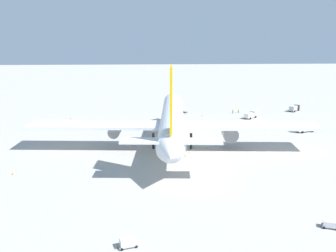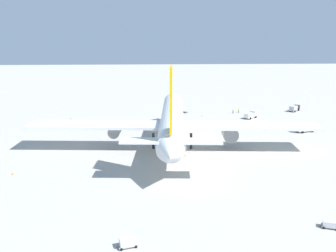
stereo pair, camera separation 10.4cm
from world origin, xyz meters
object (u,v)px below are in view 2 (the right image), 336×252
object	(u,v)px
airliner	(173,121)
traffic_cone_1	(71,118)
ground_worker_1	(306,125)
traffic_cone_4	(185,114)
service_truck_0	(294,108)
traffic_cone_0	(202,115)
service_truck_2	(305,127)
baggage_cart_0	(128,242)
ground_worker_2	(233,111)
traffic_cone_3	(12,173)
ground_worker_3	(285,124)
baggage_cart_1	(184,112)
service_truck_1	(251,115)
ground_worker_4	(239,111)
baggage_cart_2	(330,224)

from	to	relation	value
airliner	traffic_cone_1	world-z (taller)	airliner
ground_worker_1	traffic_cone_4	bearing A→B (deg)	58.58
airliner	ground_worker_1	world-z (taller)	airliner
service_truck_0	traffic_cone_0	world-z (taller)	service_truck_0
service_truck_2	baggage_cart_0	size ratio (longest dim) A/B	1.89
ground_worker_1	ground_worker_2	size ratio (longest dim) A/B	1.02
baggage_cart_0	traffic_cone_3	size ratio (longest dim) A/B	6.46
ground_worker_1	ground_worker_3	size ratio (longest dim) A/B	1.00
baggage_cart_0	service_truck_0	bearing A→B (deg)	-32.80
service_truck_2	baggage_cart_1	world-z (taller)	service_truck_2
service_truck_1	ground_worker_4	bearing A→B (deg)	12.31
baggage_cart_1	baggage_cart_2	world-z (taller)	baggage_cart_2
baggage_cart_1	ground_worker_4	bearing A→B (deg)	-94.40
airliner	traffic_cone_0	world-z (taller)	airliner
airliner	baggage_cart_2	bearing A→B (deg)	-154.20
service_truck_0	traffic_cone_1	distance (m)	89.85
baggage_cart_1	traffic_cone_1	world-z (taller)	traffic_cone_1
airliner	service_truck_2	distance (m)	46.55
service_truck_2	traffic_cone_0	size ratio (longest dim) A/B	12.19
baggage_cart_2	ground_worker_3	xyz separation A→B (m)	(68.66, -17.56, 0.15)
airliner	service_truck_0	world-z (taller)	airliner
baggage_cart_2	service_truck_2	bearing A→B (deg)	-19.10
service_truck_2	baggage_cart_1	distance (m)	49.25
ground_worker_4	traffic_cone_0	world-z (taller)	ground_worker_4
ground_worker_2	ground_worker_1	bearing A→B (deg)	-142.55
service_truck_0	traffic_cone_4	distance (m)	45.79
baggage_cart_2	ground_worker_4	world-z (taller)	ground_worker_4
baggage_cart_0	baggage_cart_2	bearing A→B (deg)	-83.20
service_truck_2	ground_worker_2	size ratio (longest dim) A/B	4.19
baggage_cart_0	airliner	bearing A→B (deg)	-11.33
ground_worker_3	service_truck_0	bearing A→B (deg)	-26.87
ground_worker_1	ground_worker_3	world-z (taller)	ground_worker_1
baggage_cart_0	ground_worker_2	distance (m)	103.12
traffic_cone_0	service_truck_0	bearing A→B (deg)	-79.73
baggage_cart_0	traffic_cone_0	bearing A→B (deg)	-14.80
baggage_cart_1	service_truck_1	bearing A→B (deg)	-116.29
ground_worker_1	ground_worker_4	world-z (taller)	ground_worker_4
traffic_cone_0	ground_worker_1	bearing A→B (deg)	-122.59
service_truck_1	traffic_cone_1	xyz separation A→B (m)	(1.93, 67.82, -1.07)
ground_worker_4	traffic_cone_3	xyz separation A→B (m)	(-65.62, 67.49, -0.62)
baggage_cart_0	traffic_cone_0	distance (m)	94.77
baggage_cart_1	traffic_cone_4	world-z (taller)	traffic_cone_4
baggage_cart_1	traffic_cone_4	xyz separation A→B (m)	(-4.24, -0.13, 0.01)
service_truck_0	service_truck_2	bearing A→B (deg)	164.03
airliner	traffic_cone_3	bearing A→B (deg)	117.22
traffic_cone_3	baggage_cart_1	bearing A→B (deg)	-34.04
service_truck_2	ground_worker_4	xyz separation A→B (m)	(31.78, 14.09, -0.72)
ground_worker_2	traffic_cone_0	world-z (taller)	ground_worker_2
baggage_cart_2	ground_worker_2	distance (m)	92.28
ground_worker_2	traffic_cone_3	xyz separation A→B (m)	(-64.70, 65.00, -0.53)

